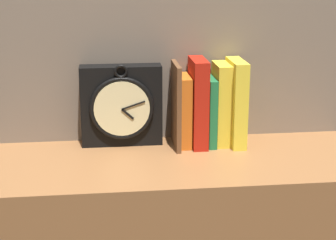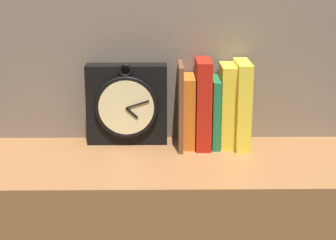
{
  "view_description": "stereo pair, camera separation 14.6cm",
  "coord_description": "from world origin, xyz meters",
  "px_view_note": "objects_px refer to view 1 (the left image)",
  "views": [
    {
      "loc": [
        -0.16,
        -1.39,
        1.37
      ],
      "look_at": [
        0.0,
        0.0,
        0.96
      ],
      "focal_mm": 60.0,
      "sensor_mm": 36.0,
      "label": 1
    },
    {
      "loc": [
        -0.02,
        -1.4,
        1.37
      ],
      "look_at": [
        0.0,
        0.0,
        0.96
      ],
      "focal_mm": 60.0,
      "sensor_mm": 36.0,
      "label": 2
    }
  ],
  "objects_px": {
    "clock": "(121,106)",
    "book_slot1_orange": "(184,111)",
    "book_slot4_yellow": "(221,104)",
    "book_slot5_yellow": "(236,103)",
    "book_slot2_red": "(198,103)",
    "book_slot3_green": "(210,111)",
    "book_slot0_brown": "(176,106)"
  },
  "relations": [
    {
      "from": "clock",
      "to": "book_slot1_orange",
      "type": "bearing_deg",
      "value": -7.04
    },
    {
      "from": "book_slot4_yellow",
      "to": "book_slot5_yellow",
      "type": "height_order",
      "value": "book_slot5_yellow"
    },
    {
      "from": "book_slot2_red",
      "to": "book_slot3_green",
      "type": "bearing_deg",
      "value": 8.47
    },
    {
      "from": "clock",
      "to": "book_slot0_brown",
      "type": "bearing_deg",
      "value": -12.49
    },
    {
      "from": "clock",
      "to": "book_slot1_orange",
      "type": "height_order",
      "value": "clock"
    },
    {
      "from": "book_slot1_orange",
      "to": "book_slot4_yellow",
      "type": "bearing_deg",
      "value": 0.63
    },
    {
      "from": "book_slot1_orange",
      "to": "book_slot2_red",
      "type": "xyz_separation_m",
      "value": [
        0.04,
        -0.01,
        0.02
      ]
    },
    {
      "from": "book_slot2_red",
      "to": "book_slot3_green",
      "type": "height_order",
      "value": "book_slot2_red"
    },
    {
      "from": "book_slot1_orange",
      "to": "book_slot0_brown",
      "type": "bearing_deg",
      "value": -152.48
    },
    {
      "from": "book_slot2_red",
      "to": "clock",
      "type": "bearing_deg",
      "value": 172.26
    },
    {
      "from": "book_slot1_orange",
      "to": "clock",
      "type": "bearing_deg",
      "value": 172.96
    },
    {
      "from": "clock",
      "to": "book_slot2_red",
      "type": "bearing_deg",
      "value": -7.74
    },
    {
      "from": "book_slot1_orange",
      "to": "book_slot3_green",
      "type": "xyz_separation_m",
      "value": [
        0.08,
        -0.0,
        -0.0
      ]
    },
    {
      "from": "book_slot2_red",
      "to": "book_slot3_green",
      "type": "relative_size",
      "value": 1.28
    },
    {
      "from": "book_slot0_brown",
      "to": "clock",
      "type": "bearing_deg",
      "value": 167.51
    },
    {
      "from": "book_slot4_yellow",
      "to": "book_slot5_yellow",
      "type": "bearing_deg",
      "value": -16.94
    },
    {
      "from": "clock",
      "to": "book_slot0_brown",
      "type": "xyz_separation_m",
      "value": [
        0.15,
        -0.03,
        0.0
      ]
    },
    {
      "from": "book_slot0_brown",
      "to": "book_slot5_yellow",
      "type": "xyz_separation_m",
      "value": [
        0.17,
        0.0,
        0.0
      ]
    },
    {
      "from": "clock",
      "to": "book_slot5_yellow",
      "type": "xyz_separation_m",
      "value": [
        0.32,
        -0.03,
        0.01
      ]
    },
    {
      "from": "book_slot1_orange",
      "to": "book_slot4_yellow",
      "type": "xyz_separation_m",
      "value": [
        0.11,
        0.0,
        0.02
      ]
    },
    {
      "from": "book_slot1_orange",
      "to": "book_slot4_yellow",
      "type": "relative_size",
      "value": 0.86
    },
    {
      "from": "book_slot0_brown",
      "to": "book_slot1_orange",
      "type": "bearing_deg",
      "value": 27.52
    },
    {
      "from": "book_slot3_green",
      "to": "clock",
      "type": "bearing_deg",
      "value": 174.55
    },
    {
      "from": "book_slot4_yellow",
      "to": "book_slot5_yellow",
      "type": "xyz_separation_m",
      "value": [
        0.04,
        -0.01,
        0.01
      ]
    },
    {
      "from": "book_slot0_brown",
      "to": "book_slot1_orange",
      "type": "height_order",
      "value": "book_slot0_brown"
    },
    {
      "from": "book_slot0_brown",
      "to": "book_slot3_green",
      "type": "xyz_separation_m",
      "value": [
        0.1,
        0.01,
        -0.02
      ]
    },
    {
      "from": "book_slot3_green",
      "to": "book_slot4_yellow",
      "type": "relative_size",
      "value": 0.84
    },
    {
      "from": "book_slot5_yellow",
      "to": "book_slot0_brown",
      "type": "bearing_deg",
      "value": -179.62
    },
    {
      "from": "book_slot1_orange",
      "to": "book_slot5_yellow",
      "type": "xyz_separation_m",
      "value": [
        0.15,
        -0.01,
        0.02
      ]
    },
    {
      "from": "book_slot2_red",
      "to": "book_slot4_yellow",
      "type": "relative_size",
      "value": 1.07
    },
    {
      "from": "book_slot0_brown",
      "to": "book_slot5_yellow",
      "type": "relative_size",
      "value": 0.98
    },
    {
      "from": "clock",
      "to": "book_slot2_red",
      "type": "distance_m",
      "value": 0.22
    }
  ]
}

